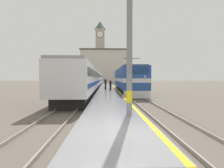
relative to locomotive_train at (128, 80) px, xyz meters
The scene contains 11 objects.
ground_plane 11.22m from the locomotive_train, 105.23° to the left, with size 200.00×200.00×0.00m, color #60564C.
platform 6.59m from the locomotive_train, 117.14° to the left, with size 3.12×140.00×0.41m.
rail_track_near 5.97m from the locomotive_train, 90.00° to the left, with size 2.84×140.00×0.16m.
rail_track_far 8.37m from the locomotive_train, 136.04° to the left, with size 2.83×140.00×0.16m.
locomotive_train is the anchor object (origin of this frame).
passenger_train 11.19m from the locomotive_train, 121.65° to the left, with size 2.92×48.96×3.64m.
catenary_mast 17.43m from the locomotive_train, 96.71° to the right, with size 2.37×0.31×8.55m.
person_on_platform 3.86m from the locomotive_train, 148.72° to the left, with size 0.34×0.34×1.79m.
second_waiting_passenger 2.62m from the locomotive_train, behind, with size 0.34×0.34×1.60m.
clock_tower 56.34m from the locomotive_train, 95.98° to the left, with size 4.99×4.99×27.96m.
station_building 46.29m from the locomotive_train, 94.37° to the left, with size 19.46×9.43×13.55m.
Camera 1 is at (-0.35, -6.44, 2.25)m, focal length 28.00 mm.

